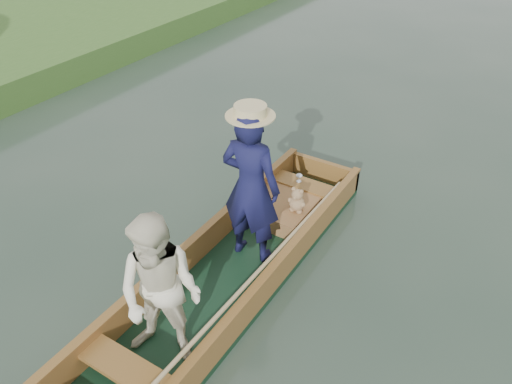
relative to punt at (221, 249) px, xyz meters
The scene contains 2 objects.
ground 0.66m from the punt, 96.95° to the left, with size 120.00×120.00×0.00m, color #283D30.
punt is the anchor object (origin of this frame).
Camera 1 is at (2.46, -3.35, 4.18)m, focal length 35.00 mm.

